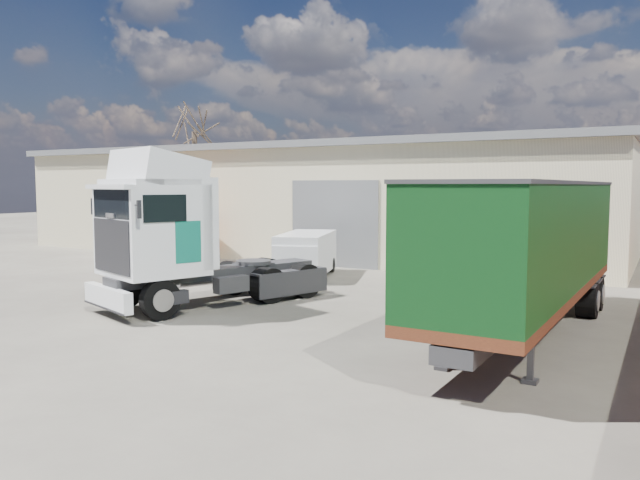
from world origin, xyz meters
The scene contains 7 objects.
ground centered at (0.00, 0.00, 0.00)m, with size 120.00×120.00×0.00m, color #27251F.
warehouse centered at (-6.00, 16.00, 2.66)m, with size 30.60×12.60×5.42m.
bare_tree centered at (-18.00, 20.00, 7.92)m, with size 4.00×4.00×9.60m.
tractor_unit centered at (-1.57, 0.20, 1.82)m, with size 4.43×6.78×4.34m.
box_trailer centered at (7.45, 1.49, 2.12)m, with size 2.45×10.50×3.47m.
panel_van centered at (-1.53, 6.85, 0.84)m, with size 2.81×4.29×1.63m.
orange_skip centered at (-9.18, 8.85, 0.85)m, with size 3.60×2.92×1.94m.
Camera 1 is at (10.12, -12.79, 3.38)m, focal length 35.00 mm.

